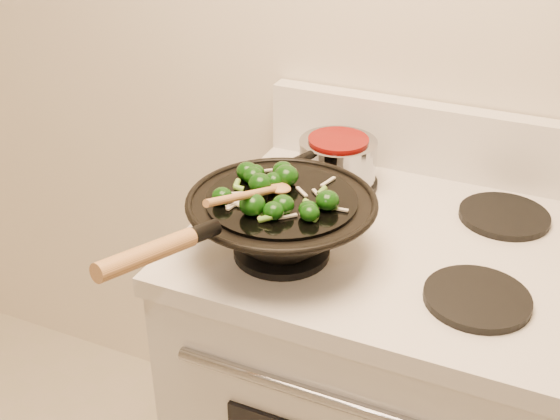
% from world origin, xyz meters
% --- Properties ---
extents(stove, '(0.78, 0.67, 1.08)m').
position_xyz_m(stove, '(-0.00, 1.17, 0.47)').
color(stove, white).
rests_on(stove, ground).
extents(wok, '(0.35, 0.56, 0.17)m').
position_xyz_m(wok, '(-0.18, 1.02, 0.99)').
color(wok, black).
rests_on(wok, stove).
extents(stirfry, '(0.23, 0.21, 0.04)m').
position_xyz_m(stirfry, '(-0.20, 1.02, 1.05)').
color(stirfry, '#0C3508').
rests_on(stirfry, wok).
extents(wooden_spoon, '(0.06, 0.24, 0.08)m').
position_xyz_m(wooden_spoon, '(-0.21, 0.98, 1.07)').
color(wooden_spoon, '#AD7844').
rests_on(wooden_spoon, wok).
extents(saucepan, '(0.17, 0.26, 0.10)m').
position_xyz_m(saucepan, '(-0.18, 1.32, 0.98)').
color(saucepan, '#93959B').
rests_on(saucepan, stove).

